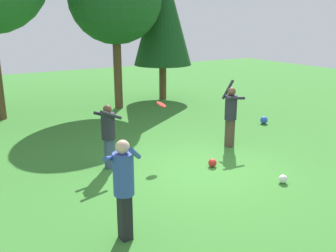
# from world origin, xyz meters

# --- Properties ---
(ground_plane) EXTENTS (40.00, 40.00, 0.00)m
(ground_plane) POSITION_xyz_m (0.00, 0.00, 0.00)
(ground_plane) COLOR #387A2D
(person_thrower) EXTENTS (0.61, 0.55, 1.91)m
(person_thrower) POSITION_xyz_m (1.69, 0.97, 1.04)
(person_thrower) COLOR #4C382D
(person_thrower) RESTS_ON ground_plane
(person_catcher) EXTENTS (0.56, 0.49, 1.60)m
(person_catcher) POSITION_xyz_m (-1.91, 1.25, 0.95)
(person_catcher) COLOR #38476B
(person_catcher) RESTS_ON ground_plane
(person_bystander) EXTENTS (0.74, 0.75, 1.74)m
(person_bystander) POSITION_xyz_m (-2.90, -1.80, 1.04)
(person_bystander) COLOR black
(person_bystander) RESTS_ON ground_plane
(frisbee) EXTENTS (0.37, 0.37, 0.15)m
(frisbee) POSITION_xyz_m (-0.41, 1.28, 1.43)
(frisbee) COLOR red
(ball_blue) EXTENTS (0.26, 0.26, 0.26)m
(ball_blue) POSITION_xyz_m (4.32, 2.22, 0.13)
(ball_blue) COLOR blue
(ball_blue) RESTS_ON ground_plane
(ball_white) EXTENTS (0.20, 0.20, 0.20)m
(ball_white) POSITION_xyz_m (1.07, -1.62, 0.10)
(ball_white) COLOR white
(ball_white) RESTS_ON ground_plane
(ball_red) EXTENTS (0.21, 0.21, 0.21)m
(ball_red) POSITION_xyz_m (0.30, -0.03, 0.10)
(ball_red) COLOR red
(ball_red) RESTS_ON ground_plane
(tree_right) EXTENTS (2.58, 2.58, 6.17)m
(tree_right) POSITION_xyz_m (3.43, 7.76, 3.85)
(tree_right) COLOR brown
(tree_right) RESTS_ON ground_plane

